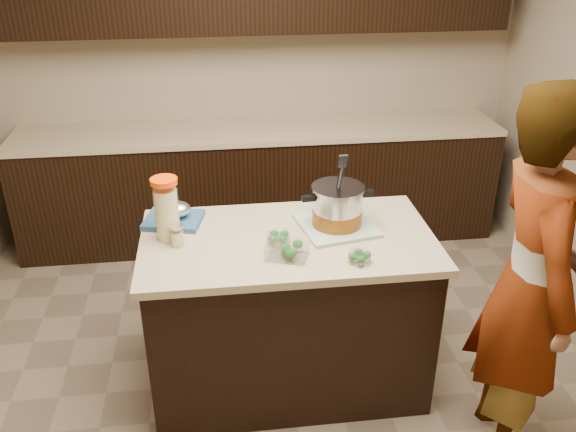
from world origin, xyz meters
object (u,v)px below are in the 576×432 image
(lemonade_pitcher, at_px, (167,211))
(person, at_px, (530,287))
(stock_pot, at_px, (337,208))
(island, at_px, (288,311))

(lemonade_pitcher, height_order, person, person)
(person, bearing_deg, lemonade_pitcher, 76.06)
(stock_pot, distance_m, lemonade_pitcher, 0.85)
(stock_pot, height_order, lemonade_pitcher, stock_pot)
(island, relative_size, person, 0.81)
(island, bearing_deg, stock_pot, 16.34)
(island, xyz_separation_m, stock_pot, (0.26, 0.08, 0.56))
(island, relative_size, stock_pot, 3.87)
(lemonade_pitcher, bearing_deg, person, -22.50)
(island, xyz_separation_m, lemonade_pitcher, (-0.58, 0.07, 0.59))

